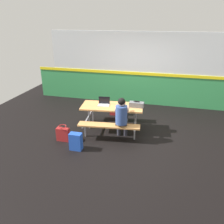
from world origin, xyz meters
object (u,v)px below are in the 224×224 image
laptop_silver (104,103)px  picnic_table_main (112,111)px  student_nearer (122,115)px  backpack_dark (115,108)px  satchel_spare (76,142)px  tote_bag_bright (63,134)px  toolbox_grey (137,105)px

laptop_silver → picnic_table_main: bearing=-2.4°
student_nearer → laptop_silver: bearing=140.0°
picnic_table_main → backpack_dark: 1.18m
picnic_table_main → satchel_spare: bearing=-114.9°
student_nearer → tote_bag_bright: size_ratio=2.81×
laptop_silver → toolbox_grey: (0.92, 0.07, 0.02)m
student_nearer → backpack_dark: 1.79m
picnic_table_main → toolbox_grey: (0.68, 0.08, 0.24)m
picnic_table_main → tote_bag_bright: picnic_table_main is taller
laptop_silver → backpack_dark: size_ratio=0.78×
toolbox_grey → student_nearer: bearing=-116.1°
student_nearer → laptop_silver: student_nearer is taller
picnic_table_main → satchel_spare: picnic_table_main is taller
student_nearer → satchel_spare: bearing=-142.2°
student_nearer → toolbox_grey: 0.67m
laptop_silver → backpack_dark: laptop_silver is taller
toolbox_grey → satchel_spare: bearing=-133.2°
toolbox_grey → tote_bag_bright: size_ratio=0.93×
laptop_silver → toolbox_grey: 0.92m
tote_bag_bright → satchel_spare: 0.60m
backpack_dark → toolbox_grey: bearing=-50.1°
toolbox_grey → satchel_spare: 1.95m
satchel_spare → toolbox_grey: bearing=46.8°
backpack_dark → student_nearer: bearing=-70.6°
laptop_silver → toolbox_grey: bearing=4.3°
student_nearer → backpack_dark: (-0.57, 1.63, -0.49)m
toolbox_grey → backpack_dark: size_ratio=0.91×
student_nearer → laptop_silver: 0.82m
laptop_silver → tote_bag_bright: 1.41m
tote_bag_bright → student_nearer: bearing=16.4°
toolbox_grey → picnic_table_main: bearing=-173.4°
laptop_silver → satchel_spare: size_ratio=0.78×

